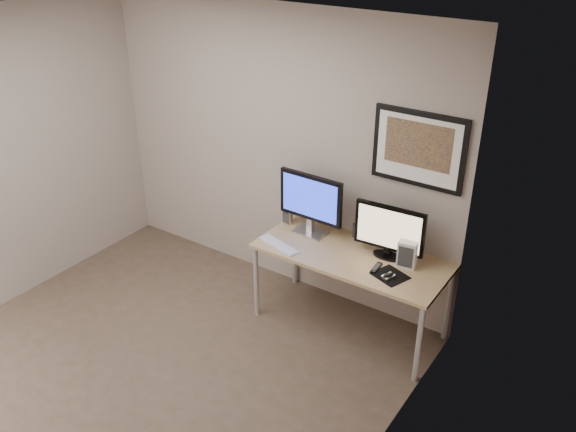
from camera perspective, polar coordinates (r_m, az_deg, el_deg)
name	(u,v)px	position (r m, az deg, el deg)	size (l,w,h in m)	color
floor	(155,369)	(5.11, -12.32, -13.83)	(3.60, 3.60, 0.00)	#483E2D
room	(177,160)	(4.50, -10.36, 5.20)	(3.60, 3.60, 3.60)	white
desk	(351,261)	(5.08, 5.96, -4.20)	(1.60, 0.70, 0.73)	tan
framed_art	(419,149)	(4.80, 12.12, 6.15)	(0.75, 0.04, 0.60)	black
monitor_large	(311,202)	(5.18, 2.13, 1.34)	(0.61, 0.20, 0.55)	#ADADB2
monitor_tv	(389,231)	(4.92, 9.46, -1.37)	(0.59, 0.15, 0.46)	black
speaker_left	(288,213)	(5.44, 0.03, 0.32)	(0.08, 0.08, 0.20)	#ADADB2
speaker_right	(357,229)	(5.25, 6.46, -1.19)	(0.07, 0.07, 0.17)	#ADADB2
keyboard	(278,245)	(5.13, -0.90, -2.72)	(0.42, 0.11, 0.01)	silver
mousepad	(390,276)	(4.80, 9.54, -5.52)	(0.25, 0.22, 0.00)	black
mouse	(388,276)	(4.77, 9.37, -5.52)	(0.06, 0.10, 0.03)	black
remote	(376,267)	(4.87, 8.27, -4.78)	(0.04, 0.16, 0.02)	black
fan_unit	(407,254)	(4.89, 11.11, -3.50)	(0.15, 0.11, 0.22)	silver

